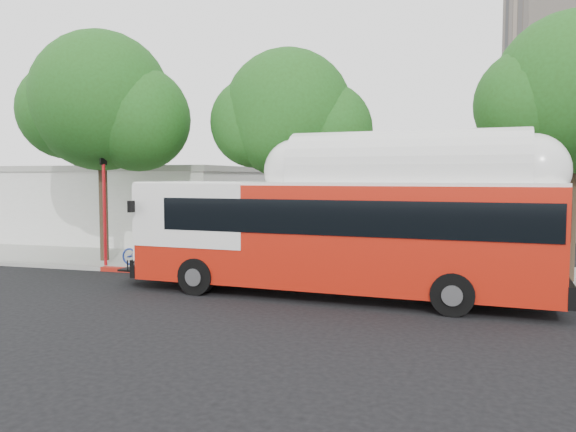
% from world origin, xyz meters
% --- Properties ---
extents(ground, '(120.00, 120.00, 0.00)m').
position_xyz_m(ground, '(0.00, 0.00, 0.00)').
color(ground, black).
rests_on(ground, ground).
extents(sidewalk, '(60.00, 5.00, 0.15)m').
position_xyz_m(sidewalk, '(0.00, 6.50, 0.07)').
color(sidewalk, gray).
rests_on(sidewalk, ground).
extents(curb_strip, '(60.00, 0.30, 0.15)m').
position_xyz_m(curb_strip, '(0.00, 3.90, 0.07)').
color(curb_strip, gray).
rests_on(curb_strip, ground).
extents(red_curb_segment, '(10.00, 0.32, 0.16)m').
position_xyz_m(red_curb_segment, '(-3.00, 3.90, 0.08)').
color(red_curb_segment, '#9E1B11').
rests_on(red_curb_segment, ground).
extents(street_tree_left, '(6.67, 5.80, 9.74)m').
position_xyz_m(street_tree_left, '(-8.53, 5.56, 6.60)').
color(street_tree_left, '#2D2116').
rests_on(street_tree_left, ground).
extents(street_tree_mid, '(5.75, 5.00, 8.62)m').
position_xyz_m(street_tree_mid, '(-0.59, 6.06, 5.91)').
color(street_tree_mid, '#2D2116').
rests_on(street_tree_mid, ground).
extents(low_commercial_bldg, '(16.20, 10.20, 4.25)m').
position_xyz_m(low_commercial_bldg, '(-14.00, 14.00, 2.15)').
color(low_commercial_bldg, silver).
rests_on(low_commercial_bldg, ground).
extents(transit_bus, '(13.80, 3.67, 4.04)m').
position_xyz_m(transit_bus, '(1.81, 1.78, 1.89)').
color(transit_bus, '#B71B0C').
rests_on(transit_bus, ground).
extents(signal_pole, '(0.13, 0.42, 4.42)m').
position_xyz_m(signal_pole, '(-8.10, 4.25, 2.27)').
color(signal_pole, '#AE1217').
rests_on(signal_pole, ground).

